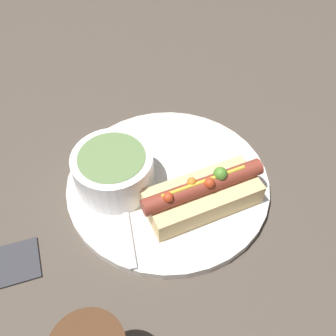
# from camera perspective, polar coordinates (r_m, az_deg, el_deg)

# --- Properties ---
(ground_plane) EXTENTS (4.00, 4.00, 0.00)m
(ground_plane) POSITION_cam_1_polar(r_m,az_deg,el_deg) (0.56, -0.00, -2.62)
(ground_plane) COLOR #4C4238
(dinner_plate) EXTENTS (0.28, 0.28, 0.01)m
(dinner_plate) POSITION_cam_1_polar(r_m,az_deg,el_deg) (0.55, -0.00, -2.22)
(dinner_plate) COLOR white
(dinner_plate) RESTS_ON ground_plane
(hot_dog) EXTENTS (0.16, 0.11, 0.06)m
(hot_dog) POSITION_cam_1_polar(r_m,az_deg,el_deg) (0.51, 5.05, -3.80)
(hot_dog) COLOR #E5C17F
(hot_dog) RESTS_ON dinner_plate
(soup_bowl) EXTENTS (0.11, 0.11, 0.06)m
(soup_bowl) POSITION_cam_1_polar(r_m,az_deg,el_deg) (0.53, -7.92, -0.17)
(soup_bowl) COLOR white
(soup_bowl) RESTS_ON dinner_plate
(spoon) EXTENTS (0.11, 0.16, 0.01)m
(spoon) POSITION_cam_1_polar(r_m,az_deg,el_deg) (0.54, -6.80, -2.38)
(spoon) COLOR #B7B7BC
(spoon) RESTS_ON dinner_plate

